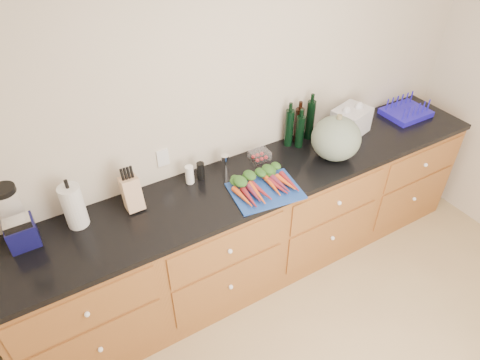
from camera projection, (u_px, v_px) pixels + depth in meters
wall_back at (239, 109)px, 2.95m from camera, size 4.10×0.05×2.60m
cabinets at (261, 226)px, 3.26m from camera, size 3.60×0.64×0.90m
countertop at (263, 177)px, 2.97m from camera, size 3.64×0.62×0.04m
cutting_board at (265, 191)px, 2.81m from camera, size 0.49×0.40×0.01m
carrots at (262, 184)px, 2.82m from camera, size 0.41×0.30×0.06m
squash at (336, 138)px, 3.02m from camera, size 0.35×0.35×0.32m
blender_appliance at (16, 220)px, 2.34m from camera, size 0.16×0.16×0.41m
paper_towel at (74, 206)px, 2.49m from camera, size 0.13×0.13×0.28m
knife_block at (132, 193)px, 2.63m from camera, size 0.11×0.11×0.21m
grinder_salt at (190, 175)px, 2.85m from camera, size 0.06×0.06×0.13m
grinder_pepper at (201, 171)px, 2.88m from camera, size 0.05×0.05×0.13m
canister_chrome at (225, 163)px, 2.96m from camera, size 0.05×0.05×0.12m
tomato_box at (260, 155)px, 3.08m from camera, size 0.14×0.11×0.06m
bottles at (300, 126)px, 3.19m from camera, size 0.26×0.13×0.31m
grocery_bag at (351, 121)px, 3.33m from camera, size 0.32×0.28×0.20m
dish_rack at (406, 111)px, 3.58m from camera, size 0.36×0.29×0.14m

